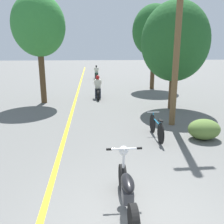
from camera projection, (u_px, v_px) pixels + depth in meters
name	position (u px, v px, depth m)	size (l,w,h in m)	color
lane_stripe_center	(77.00, 95.00, 15.99)	(0.14, 48.00, 0.01)	yellow
utility_pole	(178.00, 31.00, 8.80)	(1.10, 0.24, 7.12)	brown
roadside_tree_right_near	(175.00, 42.00, 11.55)	(3.34, 3.00, 5.26)	#513A23
roadside_tree_right_far	(154.00, 31.00, 17.30)	(3.22, 2.90, 6.12)	#513A23
roadside_tree_left	(39.00, 26.00, 12.56)	(2.83, 2.55, 5.83)	#513A23
roadside_bush	(204.00, 129.00, 8.12)	(1.10, 0.88, 0.70)	#5B7A38
motorcycle_foreground	(127.00, 190.00, 4.52)	(0.73, 1.98, 1.09)	black
motorcycle_rider_lead	(98.00, 90.00, 14.76)	(0.50, 1.97, 1.42)	black
motorcycle_rider_far	(96.00, 74.00, 24.32)	(0.50, 2.03, 1.36)	black
bicycle_parked	(156.00, 128.00, 8.21)	(0.44, 1.76, 0.81)	black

